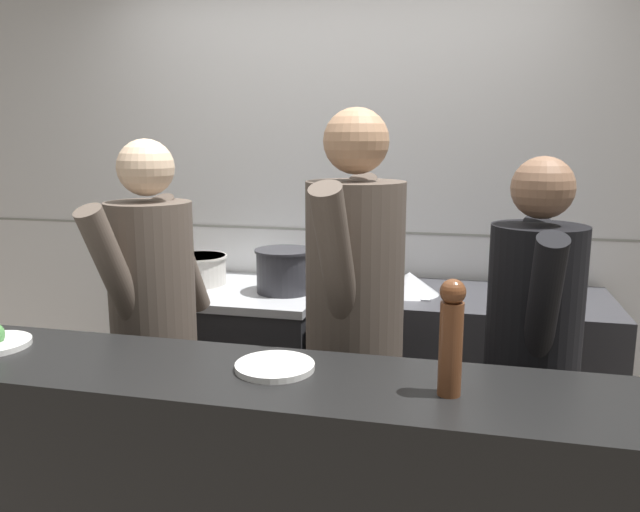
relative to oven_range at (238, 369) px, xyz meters
name	(u,v)px	position (x,y,z in m)	size (l,w,h in m)	color
wall_back_tiled	(341,203)	(0.47, 0.40, 0.86)	(8.00, 0.06, 2.60)	white
oven_range	(238,369)	(0.00, 0.00, 0.00)	(0.91, 0.71, 0.89)	#232326
prep_counter	(463,387)	(1.17, 0.00, 0.01)	(1.34, 0.65, 0.92)	#38383D
stock_pot	(199,269)	(-0.21, 0.03, 0.53)	(0.29, 0.29, 0.15)	beige
sauce_pot	(285,270)	(0.27, -0.02, 0.56)	(0.30, 0.30, 0.22)	#2D2D33
mixing_bowl_steel	(409,283)	(0.90, -0.03, 0.53)	(0.29, 0.29, 0.11)	#B7BABF
chefs_knife	(384,295)	(0.79, -0.12, 0.48)	(0.37, 0.06, 0.02)	#B7BABF
plated_dish_appetiser	(275,366)	(0.64, -1.35, 0.57)	(0.23, 0.23, 0.02)	white
pepper_mill	(451,335)	(1.13, -1.41, 0.72)	(0.07, 0.07, 0.30)	brown
chef_head_cook	(154,325)	(-0.04, -0.78, 0.47)	(0.39, 0.72, 1.65)	black
chef_sous	(354,324)	(0.77, -0.78, 0.53)	(0.39, 0.77, 1.76)	black
chef_line	(531,359)	(1.40, -0.75, 0.44)	(0.33, 0.69, 1.60)	black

